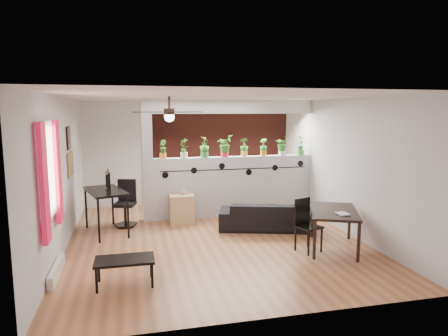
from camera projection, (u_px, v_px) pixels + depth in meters
room_shell at (213, 169)px, 7.27m from camera, size 6.30×7.10×2.90m
partition_wall at (234, 186)px, 8.99m from camera, size 3.60×0.18×1.35m
ceiling_header at (235, 107)px, 8.74m from camera, size 3.60×0.18×0.30m
pier_column at (147, 161)px, 8.47m from camera, size 0.22×0.20×2.60m
brick_panel at (220, 152)px, 10.32m from camera, size 3.90×0.05×2.60m
vine_decal at (235, 169)px, 8.84m from camera, size 3.31×0.01×0.30m
window_assembly at (49, 173)px, 5.51m from camera, size 0.09×1.30×1.55m
baseboard_heater at (57, 271)px, 5.71m from camera, size 0.08×1.00×0.18m
corkboard at (71, 164)px, 7.60m from camera, size 0.03×0.60×0.45m
framed_art at (69, 138)px, 7.48m from camera, size 0.03×0.34×0.44m
ceiling_fan at (169, 114)px, 6.66m from camera, size 1.19×1.19×0.43m
potted_plant_0 at (163, 149)px, 8.50m from camera, size 0.22×0.24×0.40m
potted_plant_1 at (184, 147)px, 8.60m from camera, size 0.28×0.26×0.43m
potted_plant_2 at (204, 146)px, 8.70m from camera, size 0.20×0.24×0.46m
potted_plant_3 at (225, 145)px, 8.80m from camera, size 0.32×0.33×0.48m
potted_plant_4 at (244, 147)px, 8.91m from camera, size 0.22×0.18×0.41m
potted_plant_5 at (263, 147)px, 9.02m from camera, size 0.24×0.24×0.39m
potted_plant_6 at (282, 145)px, 9.11m from camera, size 0.28×0.26×0.45m
potted_plant_7 at (301, 144)px, 9.21m from camera, size 0.32×0.32×0.48m
sofa at (266, 216)px, 8.02m from camera, size 1.92×1.18×0.53m
cube_shelf at (182, 209)px, 8.43m from camera, size 0.52×0.47×0.62m
cup at (184, 192)px, 8.39m from camera, size 0.14×0.14×0.09m
computer_desk at (105, 194)px, 7.68m from camera, size 0.93×1.30×0.85m
monitor at (106, 184)px, 7.80m from camera, size 0.34×0.09×0.19m
office_chair at (126, 206)px, 8.21m from camera, size 0.49×0.49×0.94m
dining_table at (334, 214)px, 6.82m from camera, size 1.19×1.44×0.68m
book at (338, 214)px, 6.50m from camera, size 0.18×0.24×0.02m
folding_chair at (305, 220)px, 6.75m from camera, size 0.47×0.47×0.89m
coffee_table at (125, 262)px, 5.41m from camera, size 0.80×0.45×0.37m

